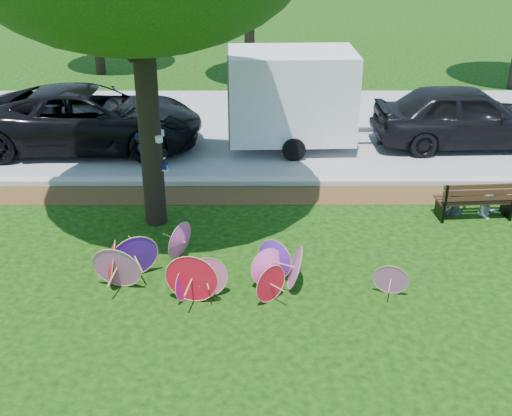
{
  "coord_description": "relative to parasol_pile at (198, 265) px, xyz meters",
  "views": [
    {
      "loc": [
        0.48,
        -8.78,
        6.11
      ],
      "look_at": [
        0.5,
        2.0,
        0.9
      ],
      "focal_mm": 45.0,
      "sensor_mm": 36.0,
      "label": 1
    }
  ],
  "objects": [
    {
      "name": "cargo_trailer",
      "position": [
        1.95,
        6.97,
        1.05
      ],
      "size": [
        3.35,
        2.2,
        2.89
      ],
      "primitive_type": "cube",
      "rotation": [
        0.0,
        0.0,
        0.04
      ],
      "color": "white",
      "rests_on": "ground"
    },
    {
      "name": "street",
      "position": [
        0.5,
        8.58,
        -0.39
      ],
      "size": [
        90.0,
        8.0,
        0.01
      ],
      "primitive_type": "cube",
      "color": "gray",
      "rests_on": "ground"
    },
    {
      "name": "person_left",
      "position": [
        5.25,
        2.73,
        0.21
      ],
      "size": [
        0.48,
        0.36,
        1.2
      ],
      "primitive_type": "imported",
      "rotation": [
        0.0,
        0.0,
        -0.19
      ],
      "color": "#353B49",
      "rests_on": "ground"
    },
    {
      "name": "park_bench",
      "position": [
        5.6,
        2.68,
        0.03
      ],
      "size": [
        1.67,
        0.74,
        0.85
      ],
      "primitive_type": null,
      "rotation": [
        0.0,
        0.0,
        0.07
      ],
      "color": "black",
      "rests_on": "ground"
    },
    {
      "name": "black_van",
      "position": [
        -3.43,
        6.9,
        0.44
      ],
      "size": [
        5.98,
        2.79,
        1.66
      ],
      "primitive_type": "imported",
      "rotation": [
        0.0,
        0.0,
        1.58
      ],
      "color": "black",
      "rests_on": "ground"
    },
    {
      "name": "ground",
      "position": [
        0.5,
        -0.77,
        -0.39
      ],
      "size": [
        90.0,
        90.0,
        0.0
      ],
      "primitive_type": "plane",
      "color": "black",
      "rests_on": "ground"
    },
    {
      "name": "parasol_pile",
      "position": [
        0.0,
        0.0,
        0.0
      ],
      "size": [
        5.45,
        2.04,
        0.92
      ],
      "color": "#FF4DBA",
      "rests_on": "ground"
    },
    {
      "name": "mulch_strip",
      "position": [
        0.5,
        3.73,
        -0.39
      ],
      "size": [
        90.0,
        1.0,
        0.01
      ],
      "primitive_type": "cube",
      "color": "#472D16",
      "rests_on": "ground"
    },
    {
      "name": "curb",
      "position": [
        0.5,
        4.43,
        -0.33
      ],
      "size": [
        90.0,
        0.3,
        0.12
      ],
      "primitive_type": "cube",
      "color": "#B7B5AD",
      "rests_on": "ground"
    },
    {
      "name": "person_right",
      "position": [
        5.95,
        2.73,
        0.12
      ],
      "size": [
        0.58,
        0.5,
        1.01
      ],
      "primitive_type": "imported",
      "rotation": [
        0.0,
        0.0,
        0.27
      ],
      "color": "#BBBBC4",
      "rests_on": "ground"
    },
    {
      "name": "dark_pickup",
      "position": [
        6.66,
        7.03,
        0.45
      ],
      "size": [
        4.99,
        2.16,
        1.68
      ],
      "primitive_type": "imported",
      "rotation": [
        0.0,
        0.0,
        1.61
      ],
      "color": "black",
      "rests_on": "ground"
    }
  ]
}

